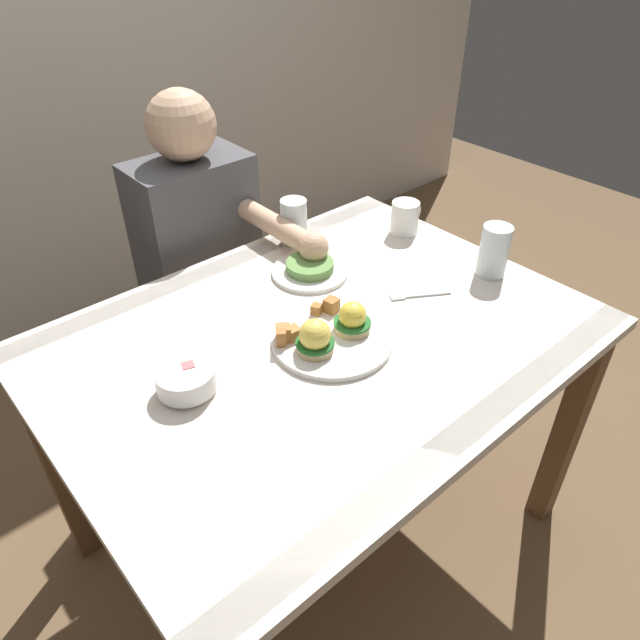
% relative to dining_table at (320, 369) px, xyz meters
% --- Properties ---
extents(ground_plane, '(6.00, 6.00, 0.00)m').
position_rel_dining_table_xyz_m(ground_plane, '(0.00, 0.00, -0.63)').
color(ground_plane, brown).
extents(dining_table, '(1.20, 0.90, 0.74)m').
position_rel_dining_table_xyz_m(dining_table, '(0.00, 0.00, 0.00)').
color(dining_table, silver).
rests_on(dining_table, ground_plane).
extents(eggs_benedict_plate, '(0.27, 0.27, 0.09)m').
position_rel_dining_table_xyz_m(eggs_benedict_plate, '(-0.01, -0.04, 0.13)').
color(eggs_benedict_plate, white).
rests_on(eggs_benedict_plate, dining_table).
extents(fruit_bowl, '(0.12, 0.12, 0.06)m').
position_rel_dining_table_xyz_m(fruit_bowl, '(-0.32, 0.04, 0.14)').
color(fruit_bowl, white).
rests_on(fruit_bowl, dining_table).
extents(coffee_mug, '(0.11, 0.08, 0.09)m').
position_rel_dining_table_xyz_m(coffee_mug, '(0.50, 0.20, 0.16)').
color(coffee_mug, white).
rests_on(coffee_mug, dining_table).
extents(fork, '(0.14, 0.10, 0.00)m').
position_rel_dining_table_xyz_m(fork, '(0.28, -0.04, 0.11)').
color(fork, silver).
rests_on(fork, dining_table).
extents(water_glass_near, '(0.07, 0.07, 0.13)m').
position_rel_dining_table_xyz_m(water_glass_near, '(0.22, 0.37, 0.17)').
color(water_glass_near, silver).
rests_on(water_glass_near, dining_table).
extents(water_glass_far, '(0.08, 0.08, 0.14)m').
position_rel_dining_table_xyz_m(water_glass_far, '(0.50, -0.10, 0.17)').
color(water_glass_far, silver).
rests_on(water_glass_far, dining_table).
extents(side_plate, '(0.20, 0.20, 0.04)m').
position_rel_dining_table_xyz_m(side_plate, '(0.15, 0.21, 0.12)').
color(side_plate, white).
rests_on(side_plate, dining_table).
extents(diner_person, '(0.34, 0.54, 1.14)m').
position_rel_dining_table_xyz_m(diner_person, '(0.06, 0.60, 0.02)').
color(diner_person, '#33333D').
rests_on(diner_person, ground_plane).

